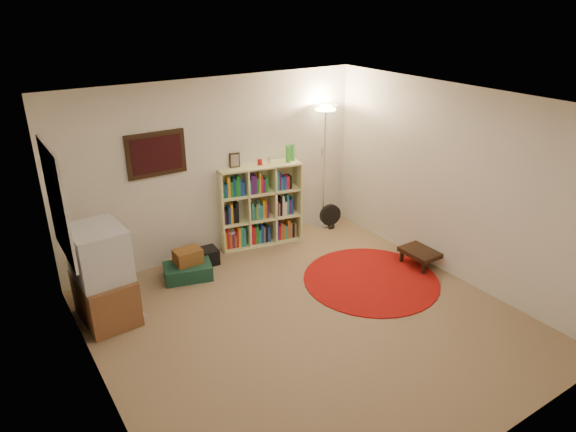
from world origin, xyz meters
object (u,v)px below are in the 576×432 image
at_px(bookshelf, 259,206).
at_px(suitcase, 188,271).
at_px(floor_fan, 330,216).
at_px(side_table, 423,252).
at_px(floor_lamp, 325,127).
at_px(tv_stand, 103,276).

bearing_deg(bookshelf, suitcase, -151.88).
xyz_separation_m(floor_fan, suitcase, (-2.56, -0.24, -0.10)).
relative_size(floor_fan, side_table, 0.78).
height_order(floor_lamp, tv_stand, floor_lamp).
bearing_deg(side_table, floor_fan, 101.20).
relative_size(bookshelf, suitcase, 2.12).
bearing_deg(floor_lamp, side_table, -77.46).
bearing_deg(suitcase, floor_lamp, 23.55).
relative_size(floor_fan, suitcase, 0.57).
bearing_deg(tv_stand, floor_lamp, 7.39).
xyz_separation_m(suitcase, side_table, (2.90, -1.45, 0.10)).
relative_size(bookshelf, side_table, 2.88).
height_order(tv_stand, suitcase, tv_stand).
relative_size(bookshelf, floor_fan, 3.70).
distance_m(floor_fan, suitcase, 2.57).
distance_m(floor_fan, tv_stand, 3.77).
bearing_deg(floor_fan, suitcase, -165.11).
xyz_separation_m(bookshelf, side_table, (1.56, -1.86, -0.40)).
bearing_deg(side_table, suitcase, 153.40).
distance_m(bookshelf, side_table, 2.46).
bearing_deg(floor_lamp, bookshelf, 177.24).
xyz_separation_m(floor_lamp, floor_fan, (0.07, -0.11, -1.44)).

